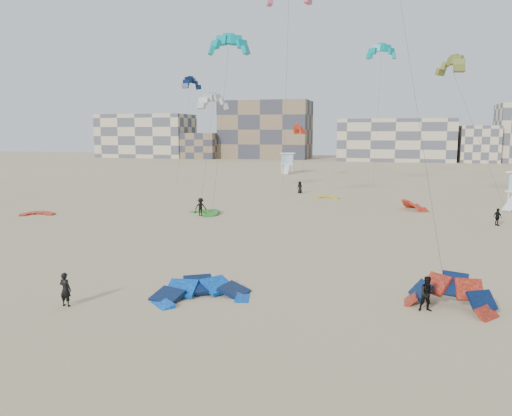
# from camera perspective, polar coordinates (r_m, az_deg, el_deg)

# --- Properties ---
(ground) EXTENTS (320.00, 320.00, 0.00)m
(ground) POSITION_cam_1_polar(r_m,az_deg,el_deg) (25.10, -10.67, -10.59)
(ground) COLOR tan
(ground) RESTS_ON ground
(kite_ground_blue) EXTENTS (7.00, 7.09, 2.94)m
(kite_ground_blue) POSITION_cam_1_polar(r_m,az_deg,el_deg) (25.41, -6.17, -10.25)
(kite_ground_blue) COLOR blue
(kite_ground_blue) RESTS_ON ground
(kite_ground_orange) EXTENTS (5.19, 5.20, 4.10)m
(kite_ground_orange) POSITION_cam_1_polar(r_m,az_deg,el_deg) (25.61, 21.16, -10.65)
(kite_ground_orange) COLOR red
(kite_ground_orange) RESTS_ON ground
(kite_ground_red) EXTENTS (4.07, 4.16, 0.58)m
(kite_ground_red) POSITION_cam_1_polar(r_m,az_deg,el_deg) (54.73, -23.71, -0.71)
(kite_ground_red) COLOR #C43E16
(kite_ground_red) RESTS_ON ground
(kite_ground_green) EXTENTS (5.27, 5.28, 1.22)m
(kite_ground_green) POSITION_cam_1_polar(r_m,az_deg,el_deg) (50.92, -5.86, -0.68)
(kite_ground_green) COLOR #248720
(kite_ground_green) RESTS_ON ground
(kite_ground_red_far) EXTENTS (4.77, 4.68, 3.24)m
(kite_ground_red_far) POSITION_cam_1_polar(r_m,az_deg,el_deg) (55.99, 17.62, -0.19)
(kite_ground_red_far) COLOR #C43E16
(kite_ground_red_far) RESTS_ON ground
(kite_ground_yellow) EXTENTS (3.07, 3.23, 0.92)m
(kite_ground_yellow) POSITION_cam_1_polar(r_m,az_deg,el_deg) (63.41, 8.10, 1.12)
(kite_ground_yellow) COLOR #C38920
(kite_ground_yellow) RESTS_ON ground
(kitesurfer_main) EXTENTS (0.62, 0.43, 1.65)m
(kitesurfer_main) POSITION_cam_1_polar(r_m,az_deg,el_deg) (25.64, -20.96, -8.68)
(kitesurfer_main) COLOR black
(kitesurfer_main) RESTS_ON ground
(kitesurfer_b) EXTENTS (0.92, 0.79, 1.65)m
(kitesurfer_b) POSITION_cam_1_polar(r_m,az_deg,el_deg) (24.64, 19.05, -9.27)
(kitesurfer_b) COLOR black
(kitesurfer_b) RESTS_ON ground
(kitesurfer_c) EXTENTS (1.31, 1.26, 1.80)m
(kitesurfer_c) POSITION_cam_1_polar(r_m,az_deg,el_deg) (49.63, -6.35, 0.12)
(kitesurfer_c) COLOR black
(kitesurfer_c) RESTS_ON ground
(kitesurfer_d) EXTENTS (0.82, 0.97, 1.56)m
(kitesurfer_d) POSITION_cam_1_polar(r_m,az_deg,el_deg) (49.09, 25.89, -0.93)
(kitesurfer_d) COLOR black
(kitesurfer_d) RESTS_ON ground
(kitesurfer_e) EXTENTS (0.92, 0.74, 1.63)m
(kitesurfer_e) POSITION_cam_1_polar(r_m,az_deg,el_deg) (68.06, 5.03, 2.38)
(kitesurfer_e) COLOR black
(kitesurfer_e) RESTS_ON ground
(kite_fly_teal_a) EXTENTS (4.51, 4.63, 16.81)m
(kite_fly_teal_a) POSITION_cam_1_polar(r_m,az_deg,el_deg) (49.94, -3.15, 17.95)
(kite_fly_teal_a) COLOR #009994
(kite_fly_teal_a) RESTS_ON ground
(kite_fly_grey) EXTENTS (5.63, 13.02, 12.47)m
(kite_fly_grey) POSITION_cam_1_polar(r_m,az_deg,el_deg) (64.42, -4.92, 11.89)
(kite_fly_grey) COLOR silver
(kite_fly_grey) RESTS_ON ground
(kite_fly_olive) EXTENTS (8.01, 4.96, 15.23)m
(kite_fly_olive) POSITION_cam_1_polar(r_m,az_deg,el_deg) (55.74, 21.39, 14.81)
(kite_fly_olive) COLOR olive
(kite_fly_olive) RESTS_ON ground
(kite_fly_navy) EXTENTS (4.43, 11.65, 15.83)m
(kite_fly_navy) POSITION_cam_1_polar(r_m,az_deg,el_deg) (80.20, -7.38, 13.86)
(kite_fly_navy) COLOR #091B41
(kite_fly_navy) RESTS_ON ground
(kite_fly_teal_b) EXTENTS (5.19, 11.84, 20.87)m
(kite_fly_teal_b) POSITION_cam_1_polar(r_m,az_deg,el_deg) (83.64, 14.18, 16.81)
(kite_fly_teal_b) COLOR #009994
(kite_fly_teal_b) RESTS_ON ground
(kite_fly_red) EXTENTS (4.77, 9.32, 9.10)m
(kite_fly_red) POSITION_cam_1_polar(r_m,az_deg,el_deg) (88.81, 4.92, 8.88)
(kite_fly_red) COLOR #C43E16
(kite_fly_red) RESTS_ON ground
(lifeguard_tower_far) EXTENTS (3.19, 5.76, 4.11)m
(lifeguard_tower_far) POSITION_cam_1_polar(r_m,az_deg,el_deg) (101.35, 3.63, 5.14)
(lifeguard_tower_far) COLOR white
(lifeguard_tower_far) RESTS_ON ground
(condo_west_a) EXTENTS (30.00, 15.00, 14.00)m
(condo_west_a) POSITION_cam_1_polar(r_m,az_deg,el_deg) (171.37, -12.43, 8.04)
(condo_west_a) COLOR #C9B893
(condo_west_a) RESTS_ON ground
(condo_west_b) EXTENTS (28.00, 14.00, 18.00)m
(condo_west_b) POSITION_cam_1_polar(r_m,az_deg,el_deg) (160.42, 1.11, 8.93)
(condo_west_b) COLOR #7B644A
(condo_west_b) RESTS_ON ground
(condo_mid) EXTENTS (32.00, 16.00, 12.00)m
(condo_mid) POSITION_cam_1_polar(r_m,az_deg,el_deg) (151.17, 15.66, 7.49)
(condo_mid) COLOR #C9B893
(condo_mid) RESTS_ON ground
(condo_fill_left) EXTENTS (12.00, 10.00, 8.00)m
(condo_fill_left) POSITION_cam_1_polar(r_m,az_deg,el_deg) (161.10, -6.40, 7.10)
(condo_fill_left) COLOR #7B644A
(condo_fill_left) RESTS_ON ground
(condo_fill_right) EXTENTS (10.00, 10.00, 10.00)m
(condo_fill_right) POSITION_cam_1_polar(r_m,az_deg,el_deg) (150.70, 24.09, 6.68)
(condo_fill_right) COLOR #C9B893
(condo_fill_right) RESTS_ON ground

